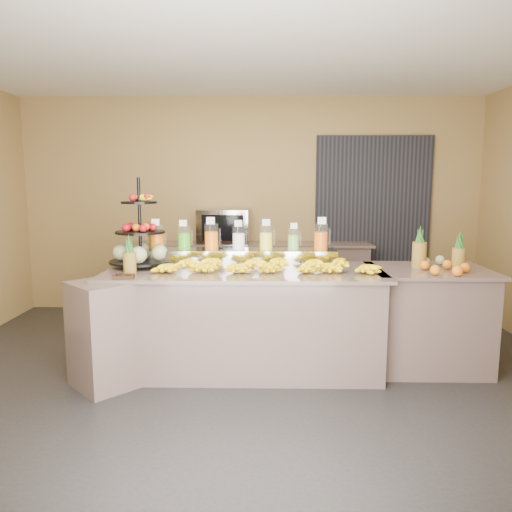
{
  "coord_description": "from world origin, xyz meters",
  "views": [
    {
      "loc": [
        0.19,
        -4.13,
        1.74
      ],
      "look_at": [
        0.11,
        0.3,
        1.06
      ],
      "focal_mm": 35.0,
      "sensor_mm": 36.0,
      "label": 1
    }
  ],
  "objects_px": {
    "banana_heap": "(267,263)",
    "oven_warmer": "(224,226)",
    "right_fruit_pile": "(440,262)",
    "condiment_caddy": "(124,277)",
    "fruit_stand": "(145,244)",
    "pitcher_tray": "(239,257)"
  },
  "relations": [
    {
      "from": "fruit_stand",
      "to": "oven_warmer",
      "type": "xyz_separation_m",
      "value": [
        0.61,
        1.76,
        0.0
      ]
    },
    {
      "from": "right_fruit_pile",
      "to": "oven_warmer",
      "type": "height_order",
      "value": "oven_warmer"
    },
    {
      "from": "right_fruit_pile",
      "to": "oven_warmer",
      "type": "xyz_separation_m",
      "value": [
        -2.1,
        1.94,
        0.14
      ]
    },
    {
      "from": "banana_heap",
      "to": "condiment_caddy",
      "type": "height_order",
      "value": "banana_heap"
    },
    {
      "from": "fruit_stand",
      "to": "banana_heap",
      "type": "bearing_deg",
      "value": -28.06
    },
    {
      "from": "fruit_stand",
      "to": "condiment_caddy",
      "type": "xyz_separation_m",
      "value": [
        -0.04,
        -0.58,
        -0.2
      ]
    },
    {
      "from": "pitcher_tray",
      "to": "condiment_caddy",
      "type": "bearing_deg",
      "value": -143.99
    },
    {
      "from": "pitcher_tray",
      "to": "fruit_stand",
      "type": "relative_size",
      "value": 2.23
    },
    {
      "from": "oven_warmer",
      "to": "pitcher_tray",
      "type": "bearing_deg",
      "value": -77.67
    },
    {
      "from": "pitcher_tray",
      "to": "oven_warmer",
      "type": "relative_size",
      "value": 2.85
    },
    {
      "from": "right_fruit_pile",
      "to": "fruit_stand",
      "type": "bearing_deg",
      "value": 176.2
    },
    {
      "from": "pitcher_tray",
      "to": "banana_heap",
      "type": "xyz_separation_m",
      "value": [
        0.27,
        -0.35,
        0.0
      ]
    },
    {
      "from": "condiment_caddy",
      "to": "right_fruit_pile",
      "type": "relative_size",
      "value": 0.38
    },
    {
      "from": "pitcher_tray",
      "to": "oven_warmer",
      "type": "height_order",
      "value": "oven_warmer"
    },
    {
      "from": "banana_heap",
      "to": "fruit_stand",
      "type": "bearing_deg",
      "value": 166.97
    },
    {
      "from": "banana_heap",
      "to": "oven_warmer",
      "type": "distance_m",
      "value": 2.1
    },
    {
      "from": "fruit_stand",
      "to": "oven_warmer",
      "type": "relative_size",
      "value": 1.28
    },
    {
      "from": "pitcher_tray",
      "to": "fruit_stand",
      "type": "height_order",
      "value": "fruit_stand"
    },
    {
      "from": "right_fruit_pile",
      "to": "oven_warmer",
      "type": "distance_m",
      "value": 2.86
    },
    {
      "from": "banana_heap",
      "to": "fruit_stand",
      "type": "height_order",
      "value": "fruit_stand"
    },
    {
      "from": "right_fruit_pile",
      "to": "oven_warmer",
      "type": "bearing_deg",
      "value": 137.26
    },
    {
      "from": "fruit_stand",
      "to": "oven_warmer",
      "type": "bearing_deg",
      "value": 55.98
    }
  ]
}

